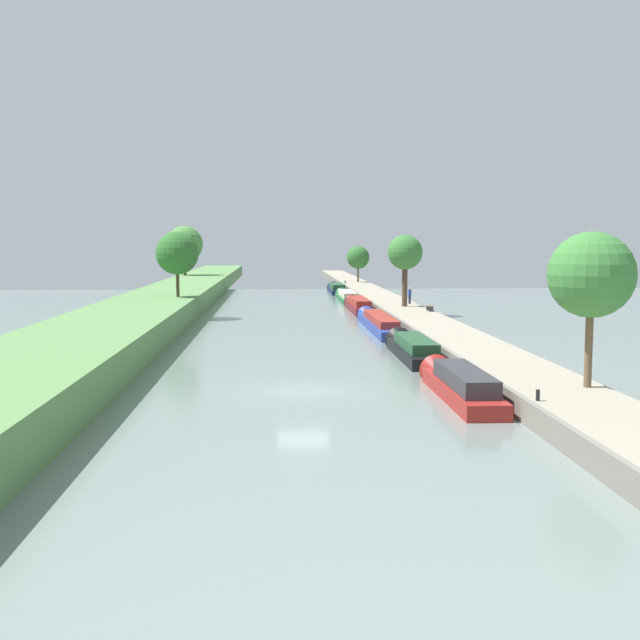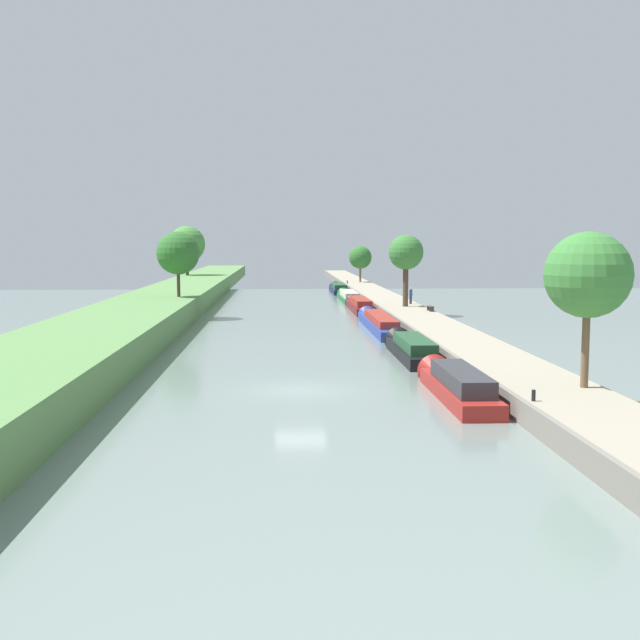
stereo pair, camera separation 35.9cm
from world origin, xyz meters
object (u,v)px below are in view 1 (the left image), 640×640
at_px(mooring_bollard_near, 538,395).
at_px(park_bench, 430,307).
at_px(narrowboat_navy, 336,289).
at_px(mooring_bollard_far, 345,282).
at_px(narrowboat_green, 346,296).
at_px(narrowboat_black, 412,348).
at_px(narrowboat_red, 459,384).
at_px(narrowboat_maroon, 358,305).
at_px(person_walking, 410,295).
at_px(narrowboat_blue, 378,322).

bearing_deg(mooring_bollard_near, park_bench, 84.77).
distance_m(narrowboat_navy, mooring_bollard_near, 79.64).
bearing_deg(narrowboat_navy, mooring_bollard_far, 72.32).
height_order(narrowboat_green, narrowboat_navy, narrowboat_navy).
relative_size(mooring_bollard_far, park_bench, 0.30).
bearing_deg(mooring_bollard_near, mooring_bollard_far, 90.00).
bearing_deg(narrowboat_black, narrowboat_red, -90.04).
distance_m(narrowboat_navy, park_bench, 40.80).
distance_m(narrowboat_red, mooring_bollard_near, 5.95).
xyz_separation_m(narrowboat_black, mooring_bollard_far, (1.80, 67.06, 0.64)).
bearing_deg(mooring_bollard_far, narrowboat_navy, -107.68).
xyz_separation_m(narrowboat_maroon, mooring_bollard_near, (1.75, -50.47, 0.60)).
relative_size(narrowboat_maroon, park_bench, 9.06).
bearing_deg(narrowboat_navy, park_bench, -82.45).
relative_size(mooring_bollard_near, mooring_bollard_far, 1.00).
distance_m(narrowboat_red, narrowboat_green, 59.15).
bearing_deg(narrowboat_red, mooring_bollard_far, 88.70).
height_order(person_walking, park_bench, person_walking).
xyz_separation_m(narrowboat_red, narrowboat_maroon, (0.06, 44.84, -0.01)).
distance_m(narrowboat_black, narrowboat_blue, 15.29).
xyz_separation_m(mooring_bollard_near, park_bench, (3.59, 39.18, 0.12)).
bearing_deg(narrowboat_black, park_bench, 75.65).
distance_m(narrowboat_red, park_bench, 33.98).
height_order(narrowboat_green, mooring_bollard_far, mooring_bollard_far).
bearing_deg(narrowboat_black, mooring_bollard_near, -84.34).
distance_m(narrowboat_black, mooring_bollard_far, 67.09).
xyz_separation_m(narrowboat_black, narrowboat_navy, (0.02, 61.49, -0.03)).
bearing_deg(narrowboat_red, mooring_bollard_near, -72.22).
bearing_deg(mooring_bollard_far, narrowboat_blue, -92.11).
distance_m(narrowboat_blue, person_walking, 14.85).
height_order(narrowboat_red, narrowboat_navy, narrowboat_red).
xyz_separation_m(narrowboat_navy, mooring_bollard_near, (1.78, -79.61, 0.66)).
bearing_deg(narrowboat_maroon, narrowboat_navy, 90.05).
relative_size(narrowboat_black, person_walking, 6.65).
distance_m(narrowboat_black, narrowboat_maroon, 32.35).
relative_size(narrowboat_green, park_bench, 9.16).
distance_m(narrowboat_green, park_bench, 26.15).
bearing_deg(mooring_bollard_far, narrowboat_black, -91.54).
xyz_separation_m(narrowboat_maroon, mooring_bollard_far, (1.75, 34.71, 0.60)).
xyz_separation_m(mooring_bollard_near, mooring_bollard_far, (0.00, 85.19, 0.00)).
bearing_deg(mooring_bollard_near, narrowboat_red, 107.78).
bearing_deg(person_walking, narrowboat_black, -99.63).
bearing_deg(narrowboat_maroon, narrowboat_black, -90.09).
bearing_deg(narrowboat_navy, narrowboat_maroon, -89.95).
xyz_separation_m(narrowboat_black, narrowboat_maroon, (0.05, 32.35, 0.03)).
height_order(person_walking, mooring_bollard_far, person_walking).
relative_size(narrowboat_green, mooring_bollard_far, 30.52).
relative_size(narrowboat_green, narrowboat_navy, 1.13).
distance_m(narrowboat_red, narrowboat_black, 12.49).
xyz_separation_m(narrowboat_black, person_walking, (4.95, 29.19, 1.28)).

